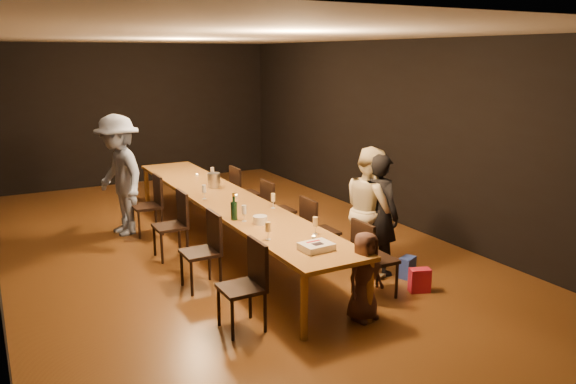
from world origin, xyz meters
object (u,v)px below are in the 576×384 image
woman_birthday (380,214)px  champagne_bottle (234,206)px  chair_left_2 (170,225)px  chair_right_0 (375,258)px  chair_left_0 (241,287)px  chair_left_3 (147,206)px  child (365,276)px  birthday_cake (316,247)px  plate_stack (260,220)px  chair_right_1 (320,231)px  chair_left_1 (200,252)px  ice_bucket (214,180)px  chair_right_3 (246,193)px  woman_tan (371,210)px  table (227,201)px  man_blue (119,175)px  chair_right_2 (279,210)px

woman_birthday → champagne_bottle: size_ratio=4.55×
chair_left_2 → chair_right_0: bearing=-144.7°
chair_left_0 → champagne_bottle: 1.51m
chair_right_0 → chair_left_3: 3.98m
child → champagne_bottle: 1.96m
birthday_cake → plate_stack: bearing=91.9°
chair_right_0 → chair_right_1: size_ratio=1.00×
chair_right_1 → chair_left_1: 1.70m
chair_right_0 → birthday_cake: size_ratio=2.69×
chair_left_3 → ice_bucket: (0.95, -0.46, 0.40)m
plate_stack → chair_right_3: bearing=69.1°
woman_tan → chair_left_3: bearing=52.3°
chair_right_1 → plate_stack: bearing=-80.5°
table → chair_right_1: bearing=-54.7°
chair_right_3 → man_blue: size_ratio=0.49×
chair_left_0 → chair_left_3: 3.60m
chair_right_2 → man_blue: size_ratio=0.49×
chair_left_1 → child: bearing=-142.5°
chair_left_2 → woman_birthday: bearing=-130.0°
plate_stack → champagne_bottle: 0.39m
birthday_cake → champagne_bottle: bearing=98.8°
man_blue → child: bearing=10.1°
chair_left_0 → woman_tan: woman_tan is taller
chair_right_3 → chair_right_0: bearing=-0.0°
woman_birthday → table: bearing=26.9°
table → child: size_ratio=6.17×
birthday_cake → woman_birthday: bearing=22.6°
chair_left_3 → man_blue: size_ratio=0.49×
chair_right_2 → ice_bucket: bearing=-134.7°
woman_birthday → child: bearing=126.9°
chair_left_3 → woman_birthday: woman_birthday is taller
chair_right_2 → chair_left_2: size_ratio=1.00×
chair_right_0 → man_blue: 4.36m
woman_tan → child: 1.48m
table → ice_bucket: ice_bucket is taller
chair_left_2 → champagne_bottle: 1.26m
ice_bucket → child: bearing=-85.4°
woman_birthday → champagne_bottle: (-1.67, 0.78, 0.14)m
plate_stack → woman_birthday: bearing=-17.9°
champagne_bottle → chair_right_3: bearing=62.3°
chair_right_2 → child: 2.85m
chair_left_1 → chair_left_3: bearing=0.0°
chair_right_1 → birthday_cake: bearing=-33.8°
chair_right_3 → chair_left_0: same height
chair_right_3 → woman_tan: 2.95m
chair_left_3 → ice_bucket: ice_bucket is taller
child → man_blue: bearing=98.4°
woman_tan → birthday_cake: bearing=137.2°
chair_left_2 → birthday_cake: 2.65m
chair_right_0 → ice_bucket: 3.26m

